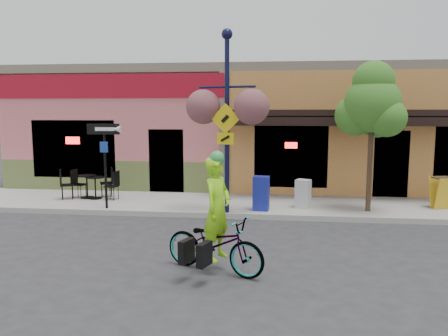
% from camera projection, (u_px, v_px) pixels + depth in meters
% --- Properties ---
extents(ground, '(90.00, 90.00, 0.00)m').
position_uv_depth(ground, '(248.00, 224.00, 11.33)').
color(ground, '#2D2D30').
rests_on(ground, ground).
extents(sidewalk, '(24.00, 3.00, 0.15)m').
position_uv_depth(sidewalk, '(252.00, 205.00, 13.29)').
color(sidewalk, '#9E9B93').
rests_on(sidewalk, ground).
extents(curb, '(24.00, 0.12, 0.15)m').
position_uv_depth(curb, '(249.00, 216.00, 11.86)').
color(curb, '#A8A59E').
rests_on(curb, ground).
extents(building, '(18.20, 8.20, 4.50)m').
position_uv_depth(building, '(259.00, 127.00, 18.42)').
color(building, '#D0676C').
rests_on(building, ground).
extents(bicycle, '(2.11, 1.41, 1.05)m').
position_uv_depth(bicycle, '(215.00, 244.00, 7.95)').
color(bicycle, maroon).
rests_on(bicycle, ground).
extents(cyclist_rider, '(0.67, 0.80, 1.87)m').
position_uv_depth(cyclist_rider, '(217.00, 222.00, 7.89)').
color(cyclist_rider, '#90E818').
rests_on(cyclist_rider, ground).
extents(lamp_post, '(1.67, 0.95, 4.92)m').
position_uv_depth(lamp_post, '(227.00, 123.00, 11.70)').
color(lamp_post, '#101233').
rests_on(lamp_post, sidewalk).
extents(one_way_sign, '(0.94, 0.25, 2.42)m').
position_uv_depth(one_way_sign, '(105.00, 166.00, 12.37)').
color(one_way_sign, black).
rests_on(one_way_sign, sidewalk).
extents(cafe_set_left, '(1.62, 0.96, 0.92)m').
position_uv_depth(cafe_set_left, '(95.00, 184.00, 13.80)').
color(cafe_set_left, black).
rests_on(cafe_set_left, sidewalk).
extents(cafe_set_right, '(1.79, 1.39, 0.96)m').
position_uv_depth(cafe_set_right, '(87.00, 183.00, 13.93)').
color(cafe_set_right, black).
rests_on(cafe_set_right, sidewalk).
extents(newspaper_box_blue, '(0.47, 0.43, 0.96)m').
position_uv_depth(newspaper_box_blue, '(261.00, 193.00, 12.22)').
color(newspaper_box_blue, navy).
rests_on(newspaper_box_blue, sidewalk).
extents(newspaper_box_grey, '(0.49, 0.47, 0.82)m').
position_uv_depth(newspaper_box_grey, '(303.00, 194.00, 12.52)').
color(newspaper_box_grey, beige).
rests_on(newspaper_box_grey, sidewalk).
extents(street_tree, '(2.06, 2.06, 4.17)m').
position_uv_depth(street_tree, '(371.00, 136.00, 11.91)').
color(street_tree, '#3D7A26').
rests_on(street_tree, sidewalk).
extents(sandwich_board, '(0.63, 0.53, 0.91)m').
position_uv_depth(sandwich_board, '(446.00, 194.00, 12.28)').
color(sandwich_board, gold).
rests_on(sandwich_board, sidewalk).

